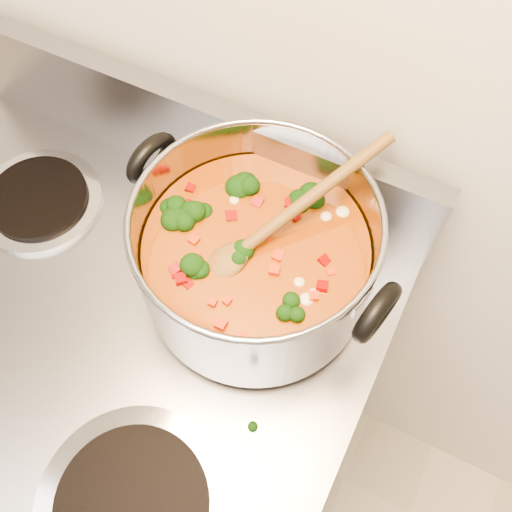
{
  "coord_description": "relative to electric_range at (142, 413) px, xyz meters",
  "views": [
    {
      "loc": [
        0.26,
        1.02,
        1.63
      ],
      "look_at": [
        0.11,
        1.32,
        1.01
      ],
      "focal_mm": 40.0,
      "sensor_mm": 36.0,
      "label": 1
    }
  ],
  "objects": [
    {
      "name": "cooktop_crumbs",
      "position": [
        0.21,
        0.14,
        0.46
      ],
      "size": [
        0.36,
        0.29,
        0.01
      ],
      "color": "black",
      "rests_on": "electric_range"
    },
    {
      "name": "stockpot",
      "position": [
        0.18,
        0.16,
        0.54
      ],
      "size": [
        0.36,
        0.29,
        0.17
      ],
      "rotation": [
        0.0,
        0.0,
        -0.21
      ],
      "color": "#93949A",
      "rests_on": "electric_range"
    },
    {
      "name": "electric_range",
      "position": [
        0.0,
        0.0,
        0.0
      ],
      "size": [
        0.74,
        0.67,
        1.08
      ],
      "color": "gray",
      "rests_on": "ground"
    },
    {
      "name": "wooden_spoon",
      "position": [
        0.18,
        0.17,
        0.59
      ],
      "size": [
        0.16,
        0.25,
        0.11
      ],
      "rotation": [
        0.0,
        0.0,
        1.03
      ],
      "color": "brown",
      "rests_on": "stockpot"
    }
  ]
}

